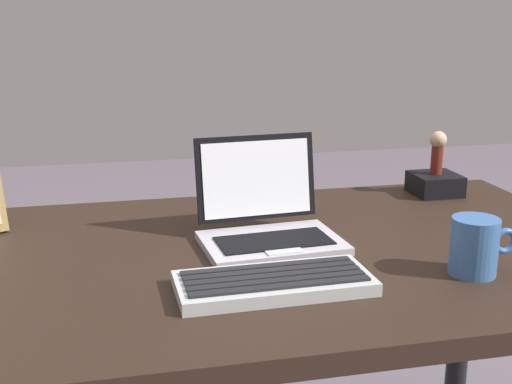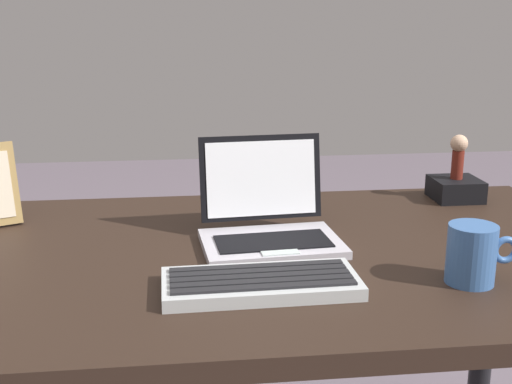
{
  "view_description": "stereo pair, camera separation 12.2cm",
  "coord_description": "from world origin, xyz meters",
  "views": [
    {
      "loc": [
        -0.22,
        -1.12,
        1.13
      ],
      "look_at": [
        0.04,
        0.02,
        0.81
      ],
      "focal_mm": 46.36,
      "sensor_mm": 36.0,
      "label": 1
    },
    {
      "loc": [
        -0.1,
        -1.14,
        1.13
      ],
      "look_at": [
        0.04,
        0.02,
        0.81
      ],
      "focal_mm": 46.36,
      "sensor_mm": 36.0,
      "label": 2
    }
  ],
  "objects": [
    {
      "name": "laptop_front",
      "position": [
        0.07,
        0.04,
        0.74
      ],
      "size": [
        0.27,
        0.23,
        0.19
      ],
      "color": "#B4B0BA",
      "rests_on": "desk"
    },
    {
      "name": "external_keyboard",
      "position": [
        0.02,
        -0.18,
        0.71
      ],
      "size": [
        0.31,
        0.14,
        0.03
      ],
      "color": "#B5B9BA",
      "rests_on": "desk"
    },
    {
      "name": "figurine",
      "position": [
        0.54,
        0.29,
        0.81
      ],
      "size": [
        0.04,
        0.04,
        0.1
      ],
      "color": "maroon",
      "rests_on": "figurine_stand"
    },
    {
      "name": "coffee_mug",
      "position": [
        0.37,
        -0.19,
        0.75
      ],
      "size": [
        0.12,
        0.08,
        0.1
      ],
      "color": "#3A64A2",
      "rests_on": "desk"
    },
    {
      "name": "desk",
      "position": [
        0.0,
        0.0,
        0.62
      ],
      "size": [
        1.46,
        0.79,
        0.7
      ],
      "color": "black",
      "rests_on": "ground"
    },
    {
      "name": "figurine_stand",
      "position": [
        0.54,
        0.29,
        0.73
      ],
      "size": [
        0.11,
        0.11,
        0.05
      ],
      "primitive_type": "cube",
      "color": "black",
      "rests_on": "desk"
    }
  ]
}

